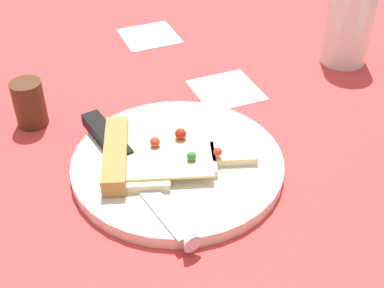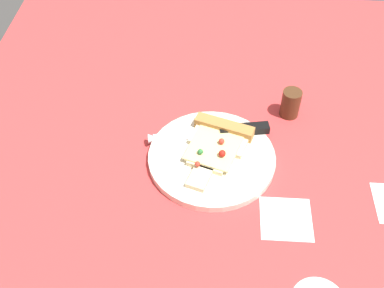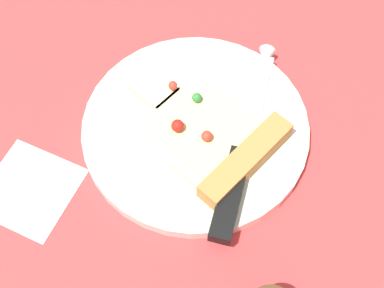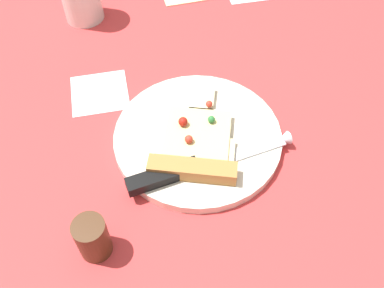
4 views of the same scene
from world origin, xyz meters
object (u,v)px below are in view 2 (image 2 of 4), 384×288
Objects in this scene: pepper_shaker at (291,103)px; plate at (212,158)px; pizza_slice at (217,143)px; knife at (220,132)px.

plate is at bearing 131.47° from pepper_shaker.
plate is 21.37cm from pepper_shaker.
pizza_slice is 0.79× the size of knife.
pepper_shaker is at bearing -123.80° from pizza_slice.
knife is (3.43, -0.62, -0.19)cm from pizza_slice.
knife is 3.88× the size of pepper_shaker.
knife reaches higher than plate.
knife is at bearing 119.56° from pepper_shaker.
pepper_shaker is at bearing -48.53° from plate.
pizza_slice is at bearing 127.63° from pepper_shaker.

